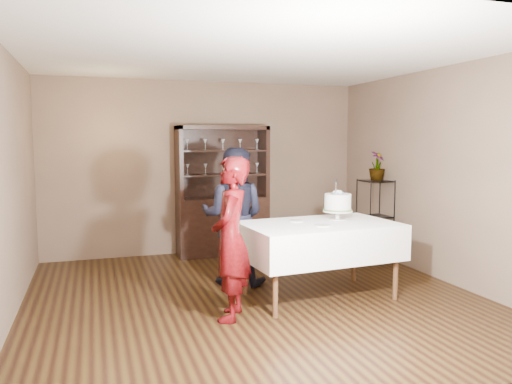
# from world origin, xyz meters

# --- Properties ---
(floor) EXTENTS (5.00, 5.00, 0.00)m
(floor) POSITION_xyz_m (0.00, 0.00, 0.00)
(floor) COLOR black
(floor) RESTS_ON ground
(ceiling) EXTENTS (5.00, 5.00, 0.00)m
(ceiling) POSITION_xyz_m (0.00, 0.00, 2.70)
(ceiling) COLOR silver
(ceiling) RESTS_ON back_wall
(back_wall) EXTENTS (5.00, 0.02, 2.70)m
(back_wall) POSITION_xyz_m (0.00, 2.50, 1.35)
(back_wall) COLOR brown
(back_wall) RESTS_ON floor
(wall_left) EXTENTS (0.02, 5.00, 2.70)m
(wall_left) POSITION_xyz_m (-2.50, 0.00, 1.35)
(wall_left) COLOR brown
(wall_left) RESTS_ON floor
(wall_right) EXTENTS (0.02, 5.00, 2.70)m
(wall_right) POSITION_xyz_m (2.50, 0.00, 1.35)
(wall_right) COLOR brown
(wall_right) RESTS_ON floor
(china_hutch) EXTENTS (1.40, 0.48, 2.00)m
(china_hutch) POSITION_xyz_m (0.20, 2.25, 0.66)
(china_hutch) COLOR black
(china_hutch) RESTS_ON floor
(plant_etagere) EXTENTS (0.42, 0.42, 1.20)m
(plant_etagere) POSITION_xyz_m (2.28, 1.20, 0.65)
(plant_etagere) COLOR black
(plant_etagere) RESTS_ON floor
(cake_table) EXTENTS (1.78, 1.18, 0.85)m
(cake_table) POSITION_xyz_m (0.71, -0.20, 0.65)
(cake_table) COLOR white
(cake_table) RESTS_ON floor
(woman) EXTENTS (0.59, 0.70, 1.63)m
(woman) POSITION_xyz_m (-0.43, -0.54, 0.81)
(woman) COLOR #380507
(woman) RESTS_ON floor
(man) EXTENTS (1.03, 0.95, 1.69)m
(man) POSITION_xyz_m (-0.07, 0.64, 0.85)
(man) COLOR black
(man) RESTS_ON floor
(cake) EXTENTS (0.38, 0.38, 0.48)m
(cake) POSITION_xyz_m (1.00, -0.05, 1.05)
(cake) COLOR silver
(cake) RESTS_ON cake_table
(plate_near) EXTENTS (0.21, 0.21, 0.01)m
(plate_near) POSITION_xyz_m (0.64, -0.40, 0.86)
(plate_near) COLOR silver
(plate_near) RESTS_ON cake_table
(plate_far) EXTENTS (0.19, 0.19, 0.01)m
(plate_far) POSITION_xyz_m (0.49, -0.03, 0.86)
(plate_far) COLOR silver
(plate_far) RESTS_ON cake_table
(potted_plant) EXTENTS (0.34, 0.34, 0.43)m
(potted_plant) POSITION_xyz_m (2.28, 1.17, 1.40)
(potted_plant) COLOR #507136
(potted_plant) RESTS_ON plant_etagere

